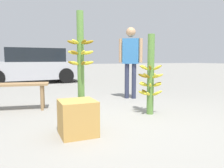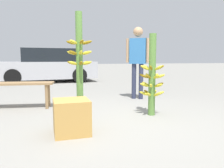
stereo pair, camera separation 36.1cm
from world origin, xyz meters
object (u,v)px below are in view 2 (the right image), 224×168
Objects in this scene: banana_stalk_left at (79,64)px; banana_stalk_center at (152,77)px; market_bench at (20,87)px; produce_crate at (72,117)px; parked_car at (47,66)px; vendor_person at (138,56)px.

banana_stalk_center is (1.25, -0.02, -0.23)m from banana_stalk_left.
market_bench is 2.98× the size of produce_crate.
market_bench is 1.99m from produce_crate.
parked_car reaches higher than market_bench.
parked_car is at bearing 91.70° from produce_crate.
market_bench is 0.32× the size of parked_car.
parked_car is 9.22× the size of produce_crate.
banana_stalk_left is at bearing 179.22° from banana_stalk_center.
market_bench is at bearing -140.89° from vendor_person.
produce_crate is at bearing 178.43° from parked_car.
banana_stalk_center is 6.57m from parked_car.
banana_stalk_left is at bearing 70.57° from produce_crate.
parked_car is at bearing 93.70° from banana_stalk_left.
produce_crate is (-1.46, -0.56, -0.45)m from banana_stalk_center.
vendor_person reaches higher than produce_crate.
produce_crate is (0.80, -1.81, -0.20)m from market_bench.
banana_stalk_center is 0.81× the size of vendor_person.
parked_car is (0.60, 5.11, 0.25)m from market_bench.
produce_crate is (-1.86, -2.09, -0.83)m from vendor_person.
banana_stalk_center is 1.04× the size of market_bench.
banana_stalk_center is 1.62m from produce_crate.
parked_car is (-0.41, 6.34, -0.23)m from banana_stalk_left.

